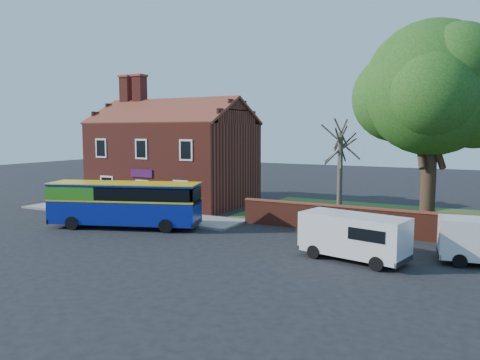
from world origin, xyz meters
The scene contains 10 objects.
ground centered at (0.00, 0.00, 0.00)m, with size 120.00×120.00×0.00m, color black.
pavement centered at (-7.00, 5.75, 0.06)m, with size 18.00×3.50×0.12m, color gray.
kerb centered at (-7.00, 4.00, 0.07)m, with size 18.00×0.15×0.14m, color slate.
grass_strip centered at (13.00, 13.00, 0.02)m, with size 26.00×12.00×0.04m, color #426B28.
shop_building centered at (-7.02, 11.50, 3.41)m, with size 12.30×8.13×10.50m.
boundary_wall centered at (13.00, 7.00, 0.81)m, with size 22.00×0.38×1.60m.
bus centered at (-4.09, 1.93, 1.59)m, with size 9.42×5.24×2.80m.
van_near centered at (10.47, 1.35, 1.19)m, with size 5.12×2.90×2.12m.
large_tree centered at (12.63, 11.46, 8.25)m, with size 10.33×8.18×12.60m.
bare_tree centered at (7.24, 10.18, 3.28)m, with size 2.40×2.86×6.40m.
Camera 1 is at (15.71, -19.69, 5.94)m, focal length 35.00 mm.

